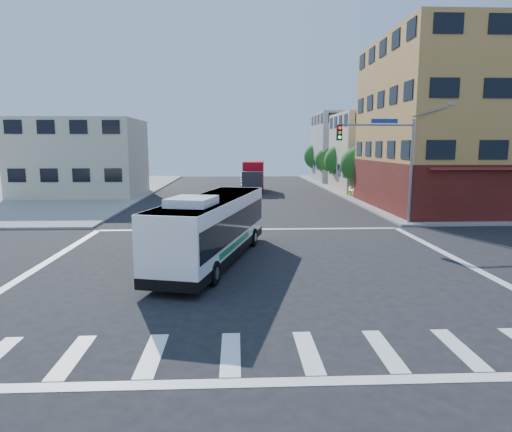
{
  "coord_description": "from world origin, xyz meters",
  "views": [
    {
      "loc": [
        -0.84,
        -19.03,
        5.27
      ],
      "look_at": [
        0.13,
        2.67,
        1.92
      ],
      "focal_mm": 32.0,
      "sensor_mm": 36.0,
      "label": 1
    }
  ],
  "objects": [
    {
      "name": "box_truck",
      "position": [
        1.19,
        33.58,
        1.67
      ],
      "size": [
        2.79,
        7.81,
        3.45
      ],
      "rotation": [
        0.0,
        0.0,
        -0.07
      ],
      "color": "black",
      "rests_on": "ground"
    },
    {
      "name": "street_tree_b",
      "position": [
        11.9,
        35.92,
        3.75
      ],
      "size": [
        3.8,
        3.8,
        5.79
      ],
      "color": "#322112",
      "rests_on": "ground"
    },
    {
      "name": "building_west",
      "position": [
        -17.02,
        29.98,
        4.01
      ],
      "size": [
        12.06,
        10.06,
        8.0
      ],
      "color": "#BEB79D",
      "rests_on": "ground"
    },
    {
      "name": "street_tree_d",
      "position": [
        11.9,
        51.92,
        3.88
      ],
      "size": [
        4.0,
        4.0,
        6.03
      ],
      "color": "#322112",
      "rests_on": "ground"
    },
    {
      "name": "signal_mast_ne",
      "position": [
        9.08,
        10.62,
        4.98
      ],
      "size": [
        7.91,
        1.13,
        8.07
      ],
      "color": "slate",
      "rests_on": "ground"
    },
    {
      "name": "ground",
      "position": [
        0.0,
        0.0,
        0.0
      ],
      "size": [
        120.0,
        120.0,
        0.0
      ],
      "primitive_type": "plane",
      "color": "black",
      "rests_on": "ground"
    },
    {
      "name": "parked_car",
      "position": [
        12.02,
        26.19,
        0.76
      ],
      "size": [
        2.48,
        4.68,
        1.52
      ],
      "primitive_type": "imported",
      "rotation": [
        0.0,
        0.0,
        0.16
      ],
      "color": "#E4D753",
      "rests_on": "ground"
    },
    {
      "name": "transit_bus",
      "position": [
        -1.89,
        1.48,
        1.6
      ],
      "size": [
        5.03,
        11.28,
        3.27
      ],
      "rotation": [
        0.0,
        0.0,
        -0.25
      ],
      "color": "black",
      "rests_on": "ground"
    },
    {
      "name": "building_east_far",
      "position": [
        16.98,
        47.98,
        5.01
      ],
      "size": [
        12.06,
        10.06,
        10.0
      ],
      "color": "#A4A49F",
      "rests_on": "ground"
    },
    {
      "name": "building_east_near",
      "position": [
        16.98,
        33.98,
        4.51
      ],
      "size": [
        12.06,
        10.06,
        9.0
      ],
      "color": "beige",
      "rests_on": "ground"
    },
    {
      "name": "street_tree_c",
      "position": [
        11.9,
        43.92,
        3.46
      ],
      "size": [
        3.4,
        3.4,
        5.29
      ],
      "color": "#322112",
      "rests_on": "ground"
    },
    {
      "name": "street_tree_a",
      "position": [
        11.9,
        27.92,
        3.59
      ],
      "size": [
        3.6,
        3.6,
        5.53
      ],
      "color": "#322112",
      "rests_on": "ground"
    },
    {
      "name": "corner_building_ne",
      "position": [
        19.99,
        18.48,
        5.89
      ],
      "size": [
        18.1,
        15.44,
        14.0
      ],
      "color": "#B77E41",
      "rests_on": "ground"
    }
  ]
}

